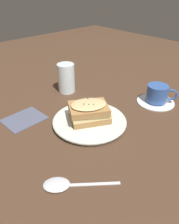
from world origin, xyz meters
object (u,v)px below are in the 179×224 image
object	(u,v)px
water_glass	(66,78)
napkin	(24,119)
spoon	(61,185)
dinner_plate	(90,121)
teacup_with_saucer	(157,95)
sandwich	(89,111)

from	to	relation	value
water_glass	napkin	world-z (taller)	water_glass
spoon	napkin	xyz separation A→B (m)	(-0.07, -0.31, -0.00)
dinner_plate	teacup_with_saucer	xyz separation A→B (m)	(-0.28, 0.07, 0.02)
teacup_with_saucer	spoon	world-z (taller)	teacup_with_saucer
teacup_with_saucer	napkin	bearing A→B (deg)	-151.91
water_glass	spoon	bearing A→B (deg)	50.48
dinner_plate	sandwich	world-z (taller)	sandwich
dinner_plate	spoon	xyz separation A→B (m)	(0.22, 0.14, -0.01)
dinner_plate	water_glass	xyz separation A→B (m)	(-0.09, -0.24, 0.05)
spoon	napkin	distance (m)	0.32
dinner_plate	teacup_with_saucer	bearing A→B (deg)	166.40
teacup_with_saucer	napkin	world-z (taller)	teacup_with_saucer
teacup_with_saucer	napkin	xyz separation A→B (m)	(0.43, -0.24, -0.03)
teacup_with_saucer	napkin	distance (m)	0.49
water_glass	napkin	bearing A→B (deg)	16.62
sandwich	water_glass	xyz separation A→B (m)	(-0.10, -0.24, 0.01)
water_glass	spoon	distance (m)	0.50
dinner_plate	sandwich	distance (m)	0.04
sandwich	spoon	xyz separation A→B (m)	(0.22, 0.14, -0.04)
teacup_with_saucer	dinner_plate	bearing A→B (deg)	-136.48
dinner_plate	teacup_with_saucer	distance (m)	0.29
dinner_plate	water_glass	bearing A→B (deg)	-111.31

